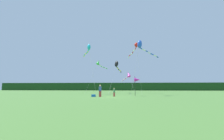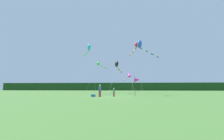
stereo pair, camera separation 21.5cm
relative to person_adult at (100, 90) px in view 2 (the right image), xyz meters
The scene contains 12 objects.
ground_plane 1.65m from the person_adult, ahead, with size 120.00×120.00×0.00m, color #477533.
distant_treeline 45.16m from the person_adult, 88.36° to the left, with size 108.00×3.49×3.33m, color #193D19.
person_adult is the anchor object (origin of this frame).
person_child 2.30m from the person_adult, 27.05° to the left, with size 0.29×0.29×1.31m.
cooler_box 1.34m from the person_adult, behind, with size 0.60×0.43×0.36m, color #1959B2.
banner_flag_pole 6.50m from the person_adult, 24.45° to the left, with size 0.90×0.70×3.25m.
kite_magenta 17.82m from the person_adult, 74.87° to the left, with size 3.39×7.43×5.54m.
kite_black 13.45m from the person_adult, 80.85° to the left, with size 2.41×8.43×7.58m.
kite_green 16.23m from the person_adult, 100.34° to the left, with size 4.38×6.51×8.34m.
kite_blue 11.82m from the person_adult, 37.03° to the left, with size 6.01×5.14×10.17m.
kite_cyan 12.31m from the person_adult, 115.66° to the left, with size 4.50×7.61×10.54m.
kite_red 17.93m from the person_adult, 64.77° to the left, with size 2.63×9.25×12.01m.
Camera 2 is at (2.55, -22.93, 1.48)m, focal length 24.43 mm.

